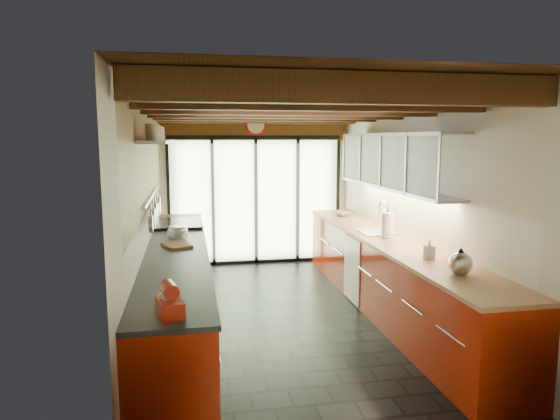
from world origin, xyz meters
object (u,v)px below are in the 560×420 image
object	(u,v)px
kettle	(460,262)
soap_bottle	(429,249)
paper_towel	(388,225)
stand_mixer	(170,302)
bowl	(343,214)

from	to	relation	value
kettle	soap_bottle	distance (m)	0.59
paper_towel	soap_bottle	world-z (taller)	paper_towel
paper_towel	soap_bottle	distance (m)	1.09
kettle	stand_mixer	bearing A→B (deg)	-166.41
soap_bottle	bowl	bearing A→B (deg)	90.00
stand_mixer	paper_towel	distance (m)	3.42
kettle	bowl	xyz separation A→B (m)	(0.00, 3.46, -0.08)
stand_mixer	kettle	xyz separation A→B (m)	(2.54, 0.61, 0.01)
bowl	kettle	bearing A→B (deg)	-90.00
kettle	paper_towel	xyz separation A→B (m)	(0.00, 1.68, 0.04)
stand_mixer	bowl	world-z (taller)	stand_mixer
stand_mixer	bowl	size ratio (longest dim) A/B	1.28
kettle	paper_towel	size ratio (longest dim) A/B	0.80
paper_towel	bowl	world-z (taller)	paper_towel
bowl	soap_bottle	bearing A→B (deg)	-90.00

